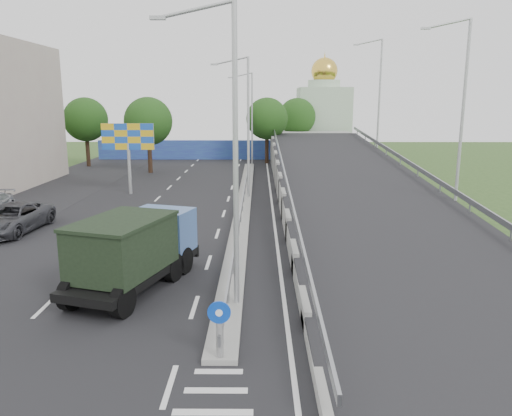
{
  "coord_description": "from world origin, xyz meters",
  "views": [
    {
      "loc": [
        1.07,
        -10.47,
        7.14
      ],
      "look_at": [
        0.94,
        12.61,
        2.2
      ],
      "focal_mm": 35.0,
      "sensor_mm": 36.0,
      "label": 1
    }
  ],
  "objects_px": {
    "church": "(323,115)",
    "billboard": "(128,141)",
    "sign_bollard": "(220,329)",
    "lamp_post_far": "(250,114)",
    "lamp_post_mid": "(246,120)",
    "lamp_post_near": "(230,143)",
    "parked_car_c": "(12,219)",
    "dump_truck": "(135,247)"
  },
  "relations": [
    {
      "from": "church",
      "to": "billboard",
      "type": "bearing_deg",
      "value": -120.7
    },
    {
      "from": "sign_bollard",
      "to": "lamp_post_far",
      "type": "distance_m",
      "value": 44.08
    },
    {
      "from": "church",
      "to": "lamp_post_far",
      "type": "bearing_deg",
      "value": -125.24
    },
    {
      "from": "sign_bollard",
      "to": "lamp_post_mid",
      "type": "distance_m",
      "value": 24.3
    },
    {
      "from": "church",
      "to": "lamp_post_near",
      "type": "bearing_deg",
      "value": -100.38
    },
    {
      "from": "church",
      "to": "parked_car_c",
      "type": "xyz_separation_m",
      "value": [
        -22.63,
        -43.66,
        -4.52
      ]
    },
    {
      "from": "lamp_post_far",
      "to": "parked_car_c",
      "type": "xyz_separation_m",
      "value": [
        -12.74,
        -29.66,
        -5.02
      ]
    },
    {
      "from": "sign_bollard",
      "to": "dump_truck",
      "type": "bearing_deg",
      "value": 122.49
    },
    {
      "from": "lamp_post_far",
      "to": "lamp_post_mid",
      "type": "bearing_deg",
      "value": -90.0
    },
    {
      "from": "sign_bollard",
      "to": "lamp_post_far",
      "type": "relative_size",
      "value": 0.17
    },
    {
      "from": "church",
      "to": "parked_car_c",
      "type": "distance_m",
      "value": 49.39
    },
    {
      "from": "lamp_post_mid",
      "to": "billboard",
      "type": "xyz_separation_m",
      "value": [
        -9.11,
        2.0,
        -1.62
      ]
    },
    {
      "from": "lamp_post_mid",
      "to": "dump_truck",
      "type": "bearing_deg",
      "value": -101.95
    },
    {
      "from": "sign_bollard",
      "to": "church",
      "type": "distance_m",
      "value": 58.84
    },
    {
      "from": "lamp_post_near",
      "to": "church",
      "type": "bearing_deg",
      "value": 79.62
    },
    {
      "from": "lamp_post_far",
      "to": "church",
      "type": "distance_m",
      "value": 17.15
    },
    {
      "from": "lamp_post_near",
      "to": "lamp_post_mid",
      "type": "bearing_deg",
      "value": 90.0
    },
    {
      "from": "lamp_post_far",
      "to": "dump_truck",
      "type": "distance_m",
      "value": 38.43
    },
    {
      "from": "lamp_post_far",
      "to": "parked_car_c",
      "type": "height_order",
      "value": "lamp_post_far"
    },
    {
      "from": "lamp_post_mid",
      "to": "parked_car_c",
      "type": "height_order",
      "value": "lamp_post_mid"
    },
    {
      "from": "lamp_post_far",
      "to": "dump_truck",
      "type": "xyz_separation_m",
      "value": [
        -3.81,
        -38.01,
        -4.18
      ]
    },
    {
      "from": "lamp_post_mid",
      "to": "lamp_post_far",
      "type": "distance_m",
      "value": 20.0
    },
    {
      "from": "dump_truck",
      "to": "church",
      "type": "bearing_deg",
      "value": 92.84
    },
    {
      "from": "lamp_post_mid",
      "to": "billboard",
      "type": "relative_size",
      "value": 1.83
    },
    {
      "from": "church",
      "to": "dump_truck",
      "type": "relative_size",
      "value": 1.95
    },
    {
      "from": "lamp_post_near",
      "to": "lamp_post_far",
      "type": "xyz_separation_m",
      "value": [
        0.0,
        40.0,
        0.0
      ]
    },
    {
      "from": "sign_bollard",
      "to": "lamp_post_mid",
      "type": "bearing_deg",
      "value": 89.74
    },
    {
      "from": "lamp_post_near",
      "to": "parked_car_c",
      "type": "distance_m",
      "value": 17.16
    },
    {
      "from": "sign_bollard",
      "to": "church",
      "type": "relative_size",
      "value": 0.12
    },
    {
      "from": "sign_bollard",
      "to": "billboard",
      "type": "relative_size",
      "value": 0.3
    },
    {
      "from": "dump_truck",
      "to": "parked_car_c",
      "type": "distance_m",
      "value": 12.25
    },
    {
      "from": "lamp_post_mid",
      "to": "church",
      "type": "distance_m",
      "value": 35.41
    },
    {
      "from": "lamp_post_far",
      "to": "billboard",
      "type": "relative_size",
      "value": 1.83
    },
    {
      "from": "church",
      "to": "lamp_post_mid",
      "type": "bearing_deg",
      "value": -106.22
    },
    {
      "from": "church",
      "to": "billboard",
      "type": "relative_size",
      "value": 2.51
    },
    {
      "from": "lamp_post_far",
      "to": "dump_truck",
      "type": "bearing_deg",
      "value": -95.73
    },
    {
      "from": "lamp_post_far",
      "to": "billboard",
      "type": "xyz_separation_m",
      "value": [
        -9.11,
        -18.0,
        -1.62
      ]
    },
    {
      "from": "sign_bollard",
      "to": "lamp_post_mid",
      "type": "height_order",
      "value": "lamp_post_mid"
    },
    {
      "from": "lamp_post_far",
      "to": "billboard",
      "type": "distance_m",
      "value": 20.24
    },
    {
      "from": "dump_truck",
      "to": "parked_car_c",
      "type": "relative_size",
      "value": 1.25
    },
    {
      "from": "parked_car_c",
      "to": "sign_bollard",
      "type": "bearing_deg",
      "value": -43.84
    },
    {
      "from": "lamp_post_far",
      "to": "parked_car_c",
      "type": "relative_size",
      "value": 1.78
    }
  ]
}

